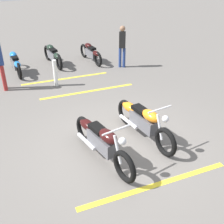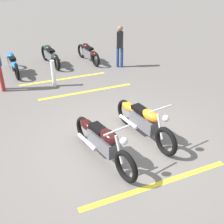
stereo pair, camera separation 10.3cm
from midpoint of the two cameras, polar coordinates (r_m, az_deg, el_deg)
The scene contains 12 objects.
ground_plane at distance 6.41m, azimuth 2.19°, elevation -6.67°, with size 60.00×60.00×0.00m, color #66605B.
motorcycle_bright_foreground at distance 6.45m, azimuth 6.97°, elevation -1.75°, with size 2.23×0.62×1.04m.
motorcycle_dark_foreground at distance 5.71m, azimuth -1.88°, elevation -6.04°, with size 2.23×0.64×1.04m.
motorcycle_row_far_left at distance 11.73m, azimuth -4.20°, elevation 12.46°, with size 2.00×0.27×0.75m.
motorcycle_row_left at distance 11.56m, azimuth -12.16°, elevation 11.76°, with size 2.11×0.29×0.79m.
motorcycle_row_center at distance 11.01m, azimuth -19.56°, elevation 9.81°, with size 2.06×0.27×0.78m.
bystander_near_row at distance 10.95m, azimuth 2.47°, elevation 14.09°, with size 0.29×0.30×1.65m.
bystander_secondary at distance 9.47m, azimuth -22.38°, elevation 10.08°, with size 0.30×0.24×1.81m.
bollard_post at distance 9.44m, azimuth -11.64°, elevation 8.08°, with size 0.14×0.14×0.92m, color white.
parking_stripe_near at distance 5.44m, azimuth 9.98°, elevation -14.96°, with size 3.20×0.12×0.01m, color yellow.
parking_stripe_mid at distance 9.00m, azimuth -4.73°, elevation 4.38°, with size 3.20×0.12×0.01m, color yellow.
parking_stripe_far at distance 10.16m, azimuth -9.48°, elevation 7.03°, with size 3.20×0.12×0.01m, color yellow.
Camera 1 is at (-4.51, 2.60, 3.74)m, focal length 43.08 mm.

